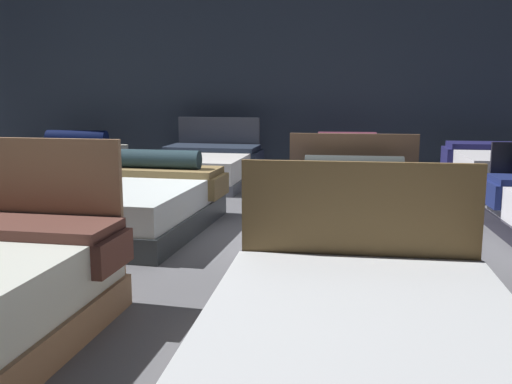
{
  "coord_description": "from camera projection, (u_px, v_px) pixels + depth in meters",
  "views": [
    {
      "loc": [
        1.03,
        -5.56,
        1.4
      ],
      "look_at": [
        0.23,
        -0.4,
        0.47
      ],
      "focal_mm": 40.69,
      "sensor_mm": 36.0,
      "label": 1
    }
  ],
  "objects": [
    {
      "name": "bed_8",
      "position": [
        59.0,
        164.0,
        9.07
      ],
      "size": [
        1.64,
        1.97,
        0.73
      ],
      "rotation": [
        0.0,
        0.0,
        -0.0
      ],
      "color": "brown",
      "rests_on": "ground_plane"
    },
    {
      "name": "bed_5",
      "position": [
        125.0,
        204.0,
        5.83
      ],
      "size": [
        1.74,
        2.2,
        0.75
      ],
      "rotation": [
        0.0,
        0.0,
        -0.06
      ],
      "color": "#2F3437",
      "rests_on": "ground_plane"
    },
    {
      "name": "bed_10",
      "position": [
        348.0,
        171.0,
        8.41
      ],
      "size": [
        1.74,
        2.12,
        0.75
      ],
      "rotation": [
        0.0,
        0.0,
        0.04
      ],
      "color": "#282C38",
      "rests_on": "ground_plane"
    },
    {
      "name": "showroom_back_wall",
      "position": [
        287.0,
        69.0,
        9.95
      ],
      "size": [
        18.0,
        0.06,
        3.5
      ],
      "primitive_type": "cube",
      "color": "#333D4C",
      "rests_on": "ground_plane"
    },
    {
      "name": "bed_6",
      "position": [
        354.0,
        212.0,
        5.6
      ],
      "size": [
        1.55,
        1.97,
        0.93
      ],
      "rotation": [
        0.0,
        0.0,
        0.02
      ],
      "color": "brown",
      "rests_on": "ground_plane"
    },
    {
      "name": "bed_9",
      "position": [
        203.0,
        167.0,
        8.79
      ],
      "size": [
        1.6,
        2.17,
        0.95
      ],
      "rotation": [
        0.0,
        0.0,
        -0.04
      ],
      "color": "#53555F",
      "rests_on": "ground_plane"
    },
    {
      "name": "bed_2",
      "position": [
        363.0,
        354.0,
        2.65
      ],
      "size": [
        1.56,
        2.12,
        0.97
      ],
      "rotation": [
        0.0,
        0.0,
        0.01
      ],
      "color": "brown",
      "rests_on": "ground_plane"
    },
    {
      "name": "ground_plane",
      "position": [
        239.0,
        232.0,
        5.81
      ],
      "size": [
        18.0,
        18.0,
        0.02
      ],
      "primitive_type": "cube",
      "color": "#5B5B60"
    }
  ]
}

